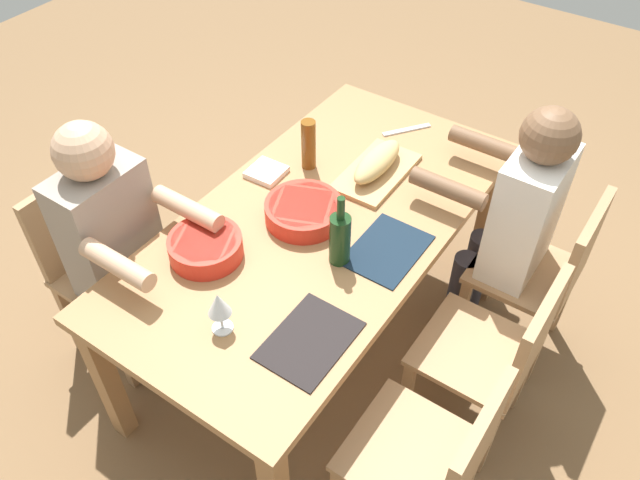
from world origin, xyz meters
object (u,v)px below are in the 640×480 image
object	(u,v)px
chair_far_right	(435,460)
chair_near_right	(99,259)
wine_glass	(219,305)
napkin_stack	(266,172)
cutting_board	(376,172)
dining_table	(320,235)
beer_bottle	(309,145)
diner_near_right	(118,240)
diner_far_left	(514,216)
serving_bowl_pasta	(304,210)
serving_bowl_fruit	(205,246)
bread_loaf	(377,162)
wine_bottle	(340,238)
chair_far_left	(545,272)
chair_far_center	(497,354)

from	to	relation	value
chair_far_right	chair_near_right	bearing A→B (deg)	-90.00
chair_far_right	chair_near_right	xyz separation A→B (m)	(0.00, -1.56, 0.00)
wine_glass	napkin_stack	world-z (taller)	wine_glass
cutting_board	dining_table	bearing A→B (deg)	-5.69
beer_bottle	diner_near_right	bearing A→B (deg)	-26.55
napkin_stack	cutting_board	bearing A→B (deg)	124.48
diner_far_left	serving_bowl_pasta	xyz separation A→B (m)	(0.52, -0.65, 0.09)
serving_bowl_fruit	napkin_stack	world-z (taller)	serving_bowl_fruit
chair_far_right	diner_near_right	bearing A→B (deg)	-90.00
bread_loaf	napkin_stack	world-z (taller)	bread_loaf
napkin_stack	diner_near_right	bearing A→B (deg)	-23.30
napkin_stack	wine_bottle	bearing A→B (deg)	65.11
wine_glass	chair_far_right	bearing A→B (deg)	99.04
diner_near_right	diner_far_left	size ratio (longest dim) A/B	1.00
serving_bowl_pasta	diner_far_left	bearing A→B (deg)	128.81
diner_near_right	wine_bottle	xyz separation A→B (m)	(-0.35, 0.77, 0.15)
chair_far_right	serving_bowl_pasta	size ratio (longest dim) A/B	2.86
diner_far_left	chair_far_right	bearing A→B (deg)	10.60
chair_near_right	chair_far_left	size ratio (longest dim) A/B	1.00
dining_table	wine_glass	world-z (taller)	wine_glass
dining_table	wine_glass	size ratio (longest dim) A/B	10.74
diner_near_right	wine_glass	world-z (taller)	diner_near_right
bread_loaf	wine_bottle	size ratio (longest dim) A/B	1.10
chair_far_right	dining_table	bearing A→B (deg)	-122.23
dining_table	diner_far_left	distance (m)	0.77
chair_far_right	bread_loaf	bearing A→B (deg)	-138.88
dining_table	diner_near_right	distance (m)	0.77
chair_far_left	wine_bottle	size ratio (longest dim) A/B	2.93
chair_far_center	serving_bowl_fruit	size ratio (longest dim) A/B	3.19
chair_far_right	napkin_stack	bearing A→B (deg)	-117.96
wine_bottle	beer_bottle	distance (m)	0.56
chair_near_right	cutting_board	bearing A→B (deg)	136.26
serving_bowl_fruit	cutting_board	distance (m)	0.79
chair_near_right	cutting_board	xyz separation A→B (m)	(-0.85, 0.81, 0.27)
chair_far_center	beer_bottle	world-z (taller)	beer_bottle
diner_near_right	serving_bowl_fruit	size ratio (longest dim) A/B	4.51
dining_table	serving_bowl_fruit	xyz separation A→B (m)	(0.39, -0.23, 0.13)
wine_glass	chair_far_left	bearing A→B (deg)	145.96
serving_bowl_fruit	cutting_board	bearing A→B (deg)	160.41
chair_far_left	serving_bowl_pasta	xyz separation A→B (m)	(0.52, -0.83, 0.30)
serving_bowl_pasta	wine_glass	bearing A→B (deg)	8.78
diner_near_right	bread_loaf	size ratio (longest dim) A/B	3.75
beer_bottle	napkin_stack	size ratio (longest dim) A/B	1.57
chair_far_right	diner_far_left	distance (m)	1.02
cutting_board	wine_bottle	bearing A→B (deg)	15.94
beer_bottle	napkin_stack	distance (m)	0.21
chair_far_center	beer_bottle	bearing A→B (deg)	-103.81
chair_far_right	serving_bowl_pasta	distance (m)	1.00
chair_far_right	napkin_stack	world-z (taller)	chair_far_right
wine_bottle	napkin_stack	bearing A→B (deg)	-114.89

